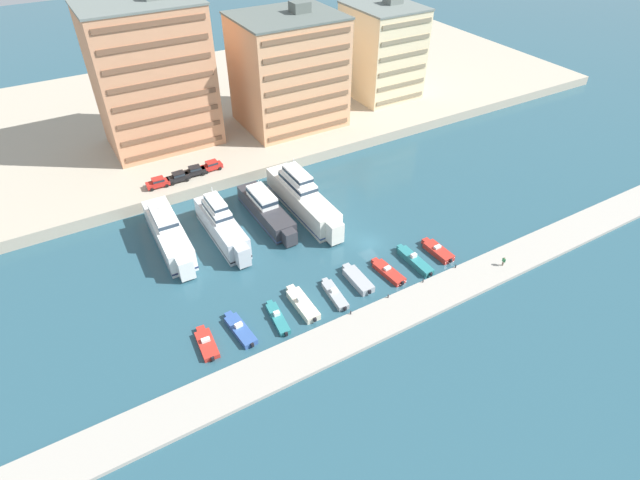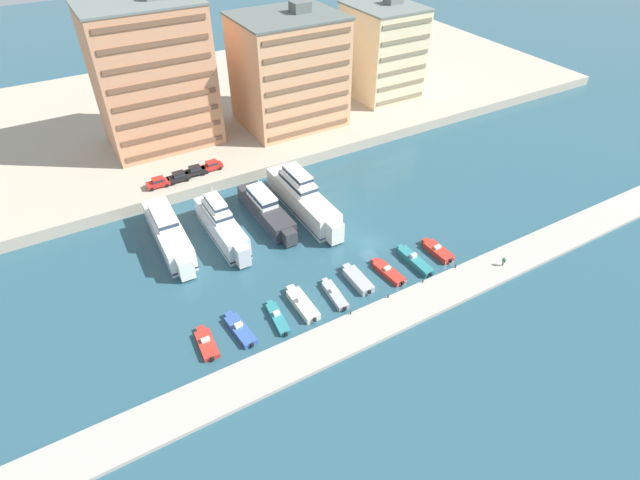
# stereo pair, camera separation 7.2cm
# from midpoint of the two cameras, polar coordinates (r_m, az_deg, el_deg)

# --- Properties ---
(ground_plane) EXTENTS (400.00, 400.00, 0.00)m
(ground_plane) POSITION_cam_midpoint_polar(r_m,az_deg,el_deg) (81.91, 5.65, -0.37)
(ground_plane) COLOR #285160
(quay_promenade) EXTENTS (180.00, 70.00, 2.20)m
(quay_promenade) POSITION_cam_midpoint_polar(r_m,az_deg,el_deg) (129.51, -10.67, 15.13)
(quay_promenade) COLOR #ADA38E
(quay_promenade) RESTS_ON ground
(pier_dock) EXTENTS (120.00, 6.07, 0.56)m
(pier_dock) POSITION_cam_midpoint_polar(r_m,az_deg,el_deg) (73.45, 12.28, -6.49)
(pier_dock) COLOR #A8A399
(pier_dock) RESTS_ON ground
(yacht_white_far_left) EXTENTS (4.56, 19.74, 7.41)m
(yacht_white_far_left) POSITION_cam_midpoint_polar(r_m,az_deg,el_deg) (83.44, -16.94, 0.74)
(yacht_white_far_left) COLOR white
(yacht_white_far_left) RESTS_ON ground
(yacht_silver_left) EXTENTS (3.87, 17.92, 8.60)m
(yacht_silver_left) POSITION_cam_midpoint_polar(r_m,az_deg,el_deg) (82.76, -11.21, 1.68)
(yacht_silver_left) COLOR silver
(yacht_silver_left) RESTS_ON ground
(yacht_charcoal_mid_left) EXTENTS (4.05, 18.30, 6.46)m
(yacht_charcoal_mid_left) POSITION_cam_midpoint_polar(r_m,az_deg,el_deg) (86.49, -6.22, 3.49)
(yacht_charcoal_mid_left) COLOR #333338
(yacht_charcoal_mid_left) RESTS_ON ground
(yacht_ivory_center_left) EXTENTS (4.55, 22.56, 9.06)m
(yacht_ivory_center_left) POSITION_cam_midpoint_polar(r_m,az_deg,el_deg) (87.50, -2.04, 4.87)
(yacht_ivory_center_left) COLOR silver
(yacht_ivory_center_left) RESTS_ON ground
(motorboat_red_far_left) EXTENTS (2.36, 6.13, 1.16)m
(motorboat_red_far_left) POSITION_cam_midpoint_polar(r_m,az_deg,el_deg) (67.69, -12.87, -11.46)
(motorboat_red_far_left) COLOR red
(motorboat_red_far_left) RESTS_ON ground
(motorboat_blue_left) EXTENTS (2.45, 7.12, 1.33)m
(motorboat_blue_left) POSITION_cam_midpoint_polar(r_m,az_deg,el_deg) (68.40, -9.16, -10.06)
(motorboat_blue_left) COLOR #33569E
(motorboat_blue_left) RESTS_ON ground
(motorboat_teal_mid_left) EXTENTS (2.07, 6.82, 1.29)m
(motorboat_teal_mid_left) POSITION_cam_midpoint_polar(r_m,az_deg,el_deg) (69.24, -4.89, -8.87)
(motorboat_teal_mid_left) COLOR teal
(motorboat_teal_mid_left) RESTS_ON ground
(motorboat_cream_center_left) EXTENTS (2.10, 7.59, 1.65)m
(motorboat_cream_center_left) POSITION_cam_midpoint_polar(r_m,az_deg,el_deg) (70.64, -2.06, -7.30)
(motorboat_cream_center_left) COLOR beige
(motorboat_cream_center_left) RESTS_ON ground
(motorboat_grey_center) EXTENTS (2.06, 6.85, 1.31)m
(motorboat_grey_center) POSITION_cam_midpoint_polar(r_m,az_deg,el_deg) (72.12, 1.65, -6.23)
(motorboat_grey_center) COLOR #9EA3A8
(motorboat_grey_center) RESTS_ON ground
(motorboat_grey_center_right) EXTENTS (2.17, 6.86, 1.07)m
(motorboat_grey_center_right) POSITION_cam_midpoint_polar(r_m,az_deg,el_deg) (74.40, 4.29, -4.52)
(motorboat_grey_center_right) COLOR #9EA3A8
(motorboat_grey_center_right) RESTS_ON ground
(motorboat_red_mid_right) EXTENTS (2.39, 6.80, 1.18)m
(motorboat_red_mid_right) POSITION_cam_midpoint_polar(r_m,az_deg,el_deg) (76.31, 7.76, -3.62)
(motorboat_red_mid_right) COLOR red
(motorboat_red_mid_right) RESTS_ON ground
(motorboat_teal_right) EXTENTS (1.74, 7.96, 1.61)m
(motorboat_teal_right) POSITION_cam_midpoint_polar(r_m,az_deg,el_deg) (78.74, 10.73, -2.33)
(motorboat_teal_right) COLOR teal
(motorboat_teal_right) RESTS_ON ground
(motorboat_red_far_right) EXTENTS (2.23, 6.40, 1.39)m
(motorboat_red_far_right) POSITION_cam_midpoint_polar(r_m,az_deg,el_deg) (81.40, 13.27, -1.21)
(motorboat_red_far_right) COLOR red
(motorboat_red_far_right) RESTS_ON ground
(car_red_far_left) EXTENTS (4.14, 2.01, 1.80)m
(car_red_far_left) POSITION_cam_midpoint_polar(r_m,az_deg,el_deg) (95.45, -18.06, 6.29)
(car_red_far_left) COLOR red
(car_red_far_left) RESTS_ON quay_promenade
(car_black_left) EXTENTS (4.10, 1.93, 1.80)m
(car_black_left) POSITION_cam_midpoint_polar(r_m,az_deg,el_deg) (96.11, -15.90, 6.98)
(car_black_left) COLOR black
(car_black_left) RESTS_ON quay_promenade
(car_black_mid_left) EXTENTS (4.16, 2.05, 1.80)m
(car_black_mid_left) POSITION_cam_midpoint_polar(r_m,az_deg,el_deg) (97.23, -14.17, 7.69)
(car_black_mid_left) COLOR black
(car_black_mid_left) RESTS_ON quay_promenade
(car_red_center_left) EXTENTS (4.15, 2.02, 1.80)m
(car_red_center_left) POSITION_cam_midpoint_polar(r_m,az_deg,el_deg) (98.22, -12.32, 8.33)
(car_red_center_left) COLOR red
(car_red_center_left) RESTS_ON quay_promenade
(apartment_block_far_left) EXTENTS (21.60, 15.10, 29.25)m
(apartment_block_far_left) POSITION_cam_midpoint_polar(r_m,az_deg,el_deg) (106.44, -18.59, 17.26)
(apartment_block_far_left) COLOR tan
(apartment_block_far_left) RESTS_ON quay_promenade
(apartment_block_left) EXTENTS (21.15, 17.67, 24.62)m
(apartment_block_left) POSITION_cam_midpoint_polar(r_m,az_deg,el_deg) (111.45, -3.65, 18.72)
(apartment_block_left) COLOR tan
(apartment_block_left) RESTS_ON quay_promenade
(apartment_block_mid_left) EXTENTS (14.75, 17.18, 22.65)m
(apartment_block_mid_left) POSITION_cam_midpoint_polar(r_m,az_deg,el_deg) (127.41, 7.04, 20.63)
(apartment_block_mid_left) COLOR beige
(apartment_block_mid_left) RESTS_ON quay_promenade
(pedestrian_near_edge) EXTENTS (0.23, 0.60, 1.56)m
(pedestrian_near_edge) POSITION_cam_midpoint_polar(r_m,az_deg,el_deg) (80.90, 20.23, -2.23)
(pedestrian_near_edge) COLOR #7A6B56
(pedestrian_near_edge) RESTS_ON pier_dock
(bollard_west) EXTENTS (0.20, 0.20, 0.61)m
(bollard_west) POSITION_cam_midpoint_polar(r_m,az_deg,el_deg) (69.14, 3.51, -8.26)
(bollard_west) COLOR #2D2D33
(bollard_west) RESTS_ON pier_dock
(bollard_west_mid) EXTENTS (0.20, 0.20, 0.61)m
(bollard_west_mid) POSITION_cam_midpoint_polar(r_m,az_deg,el_deg) (71.89, 7.78, -6.34)
(bollard_west_mid) COLOR #2D2D33
(bollard_west_mid) RESTS_ON pier_dock
(bollard_east_mid) EXTENTS (0.20, 0.20, 0.61)m
(bollard_east_mid) POSITION_cam_midpoint_polar(r_m,az_deg,el_deg) (75.07, 11.68, -4.55)
(bollard_east_mid) COLOR #2D2D33
(bollard_east_mid) RESTS_ON pier_dock
(bollard_east) EXTENTS (0.20, 0.20, 0.61)m
(bollard_east) POSITION_cam_midpoint_polar(r_m,az_deg,el_deg) (78.63, 15.23, -2.90)
(bollard_east) COLOR #2D2D33
(bollard_east) RESTS_ON pier_dock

